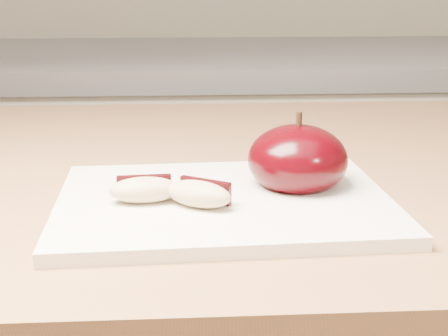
{
  "coord_description": "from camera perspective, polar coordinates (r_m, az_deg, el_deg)",
  "views": [
    {
      "loc": [
        -0.07,
        -0.14,
        1.09
      ],
      "look_at": [
        -0.04,
        0.36,
        0.94
      ],
      "focal_mm": 50.0,
      "sensor_mm": 36.0,
      "label": 1
    }
  ],
  "objects": [
    {
      "name": "apple_wedge_b",
      "position": [
        0.5,
        -2.29,
        -2.34
      ],
      "size": [
        0.06,
        0.05,
        0.02
      ],
      "rotation": [
        0.0,
        0.0,
        -0.54
      ],
      "color": "#D1B384",
      "rests_on": "cutting_board"
    },
    {
      "name": "apple_half",
      "position": [
        0.55,
        6.74,
        0.75
      ],
      "size": [
        0.09,
        0.09,
        0.07
      ],
      "rotation": [
        0.0,
        0.0,
        -0.01
      ],
      "color": "black",
      "rests_on": "cutting_board"
    },
    {
      "name": "apple_wedge_a",
      "position": [
        0.51,
        -7.3,
        -1.95
      ],
      "size": [
        0.06,
        0.03,
        0.02
      ],
      "rotation": [
        0.0,
        0.0,
        0.07
      ],
      "color": "#D1B384",
      "rests_on": "cutting_board"
    },
    {
      "name": "cutting_board",
      "position": [
        0.53,
        -0.0,
        -3.18
      ],
      "size": [
        0.29,
        0.22,
        0.01
      ],
      "primitive_type": "cube",
      "rotation": [
        0.0,
        0.0,
        0.04
      ],
      "color": "silver",
      "rests_on": "island_counter"
    },
    {
      "name": "back_cabinet",
      "position": [
        1.47,
        -0.38,
        -7.72
      ],
      "size": [
        2.4,
        0.62,
        0.94
      ],
      "color": "silver",
      "rests_on": "ground"
    }
  ]
}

